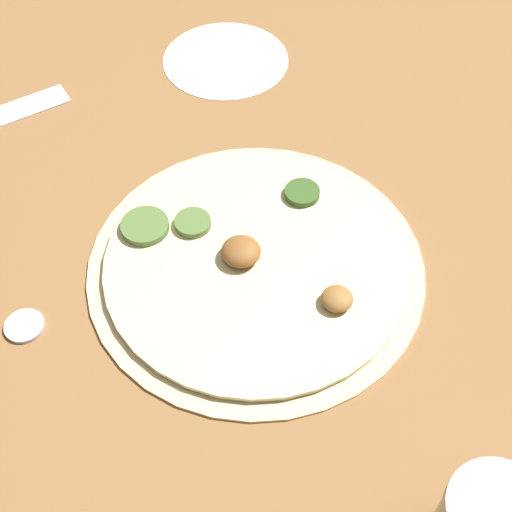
% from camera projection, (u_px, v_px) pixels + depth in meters
% --- Properties ---
extents(ground_plane, '(3.00, 3.00, 0.00)m').
position_uv_depth(ground_plane, '(256.00, 267.00, 0.64)').
color(ground_plane, olive).
extents(pizza, '(0.30, 0.30, 0.03)m').
position_uv_depth(pizza, '(255.00, 262.00, 0.63)').
color(pizza, beige).
rests_on(pizza, ground_plane).
extents(loose_cap, '(0.03, 0.03, 0.01)m').
position_uv_depth(loose_cap, '(24.00, 325.00, 0.60)').
color(loose_cap, '#B2B2B7').
rests_on(loose_cap, ground_plane).
extents(flour_patch, '(0.14, 0.14, 0.00)m').
position_uv_depth(flour_patch, '(226.00, 59.00, 0.82)').
color(flour_patch, white).
rests_on(flour_patch, ground_plane).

